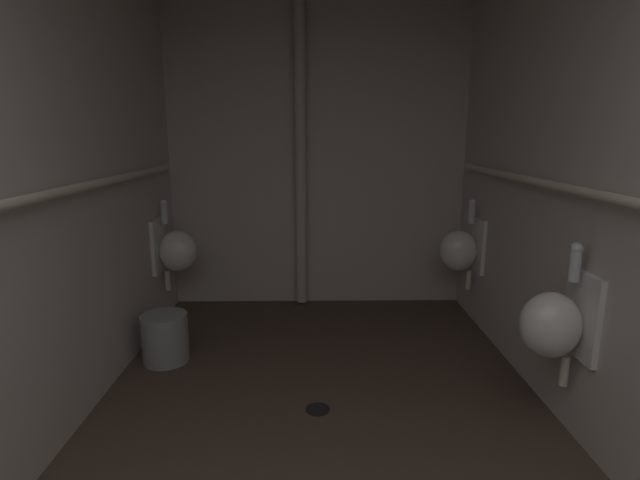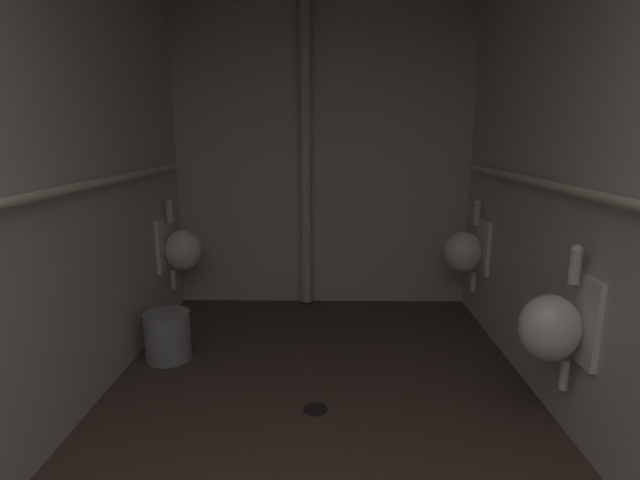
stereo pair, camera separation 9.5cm
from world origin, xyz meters
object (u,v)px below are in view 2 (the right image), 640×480
(floor_drain, at_px, (315,409))
(waste_bin, at_px, (168,336))
(standpipe_back_wall, at_px, (306,161))
(urinal_right_far, at_px, (466,251))
(urinal_right_mid, at_px, (554,326))
(urinal_left_mid, at_px, (180,249))

(floor_drain, height_order, waste_bin, waste_bin)
(standpipe_back_wall, bearing_deg, floor_drain, -85.84)
(standpipe_back_wall, bearing_deg, waste_bin, -128.88)
(urinal_right_far, distance_m, standpipe_back_wall, 1.55)
(waste_bin, bearing_deg, urinal_right_mid, -21.40)
(urinal_left_mid, xyz_separation_m, urinal_right_far, (2.33, -0.02, 0.00))
(urinal_right_far, height_order, waste_bin, urinal_right_far)
(urinal_right_mid, xyz_separation_m, urinal_right_far, (0.00, 1.56, 0.00))
(urinal_right_mid, bearing_deg, standpipe_back_wall, 123.15)
(waste_bin, bearing_deg, urinal_left_mid, 97.89)
(floor_drain, bearing_deg, standpipe_back_wall, 94.16)
(urinal_right_far, distance_m, waste_bin, 2.38)
(urinal_right_far, relative_size, standpipe_back_wall, 0.29)
(urinal_left_mid, bearing_deg, standpipe_back_wall, 22.69)
(urinal_left_mid, distance_m, floor_drain, 1.87)
(floor_drain, bearing_deg, urinal_right_mid, -11.62)
(standpipe_back_wall, height_order, floor_drain, standpipe_back_wall)
(urinal_left_mid, bearing_deg, urinal_right_far, -0.54)
(urinal_right_far, xyz_separation_m, waste_bin, (-2.23, -0.69, -0.45))
(urinal_right_mid, distance_m, waste_bin, 2.44)
(urinal_left_mid, relative_size, urinal_right_mid, 1.00)
(urinal_right_far, bearing_deg, waste_bin, -162.80)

